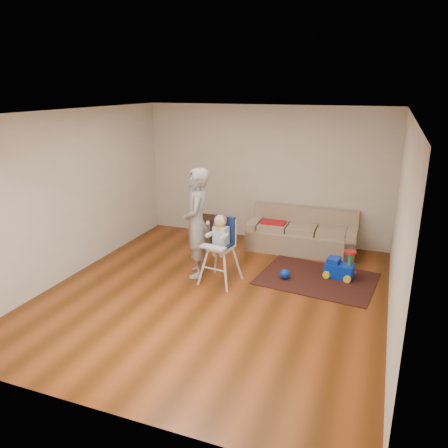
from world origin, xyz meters
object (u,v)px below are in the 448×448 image
(side_table, at_px, (206,228))
(high_chair, at_px, (220,250))
(toy_ball, at_px, (285,274))
(sofa, at_px, (302,231))
(adult, at_px, (197,223))
(ride_on_toy, at_px, (340,263))

(side_table, xyz_separation_m, high_chair, (1.03, -1.86, 0.32))
(side_table, distance_m, toy_ball, 2.43)
(sofa, height_order, toy_ball, sofa)
(toy_ball, distance_m, adult, 1.67)
(ride_on_toy, relative_size, adult, 0.27)
(side_table, height_order, ride_on_toy, ride_on_toy)
(toy_ball, bearing_deg, ride_on_toy, 25.00)
(high_chair, xyz_separation_m, adult, (-0.47, 0.15, 0.35))
(sofa, bearing_deg, ride_on_toy, -52.04)
(sofa, distance_m, ride_on_toy, 1.34)
(ride_on_toy, bearing_deg, sofa, 137.87)
(toy_ball, relative_size, high_chair, 0.15)
(sofa, height_order, side_table, sofa)
(side_table, height_order, adult, adult)
(ride_on_toy, relative_size, toy_ball, 2.95)
(sofa, relative_size, ride_on_toy, 4.15)
(side_table, distance_m, high_chair, 2.14)
(sofa, bearing_deg, adult, -130.03)
(sofa, xyz_separation_m, toy_ball, (0.01, -1.43, -0.29))
(ride_on_toy, xyz_separation_m, high_chair, (-1.78, -0.85, 0.29))
(ride_on_toy, bearing_deg, side_table, 169.20)
(adult, bearing_deg, sofa, 120.74)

